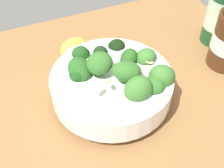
# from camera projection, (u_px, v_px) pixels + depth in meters

# --- Properties ---
(ground_plane) EXTENTS (0.58, 0.58, 0.04)m
(ground_plane) POSITION_uv_depth(u_px,v_px,m) (139.00, 96.00, 0.56)
(ground_plane) COLOR brown
(bowl_of_broccoli) EXTENTS (0.21, 0.21, 0.11)m
(bowl_of_broccoli) POSITION_uv_depth(u_px,v_px,m) (114.00, 83.00, 0.50)
(bowl_of_broccoli) COLOR white
(bowl_of_broccoli) RESTS_ON ground_plane
(lemon_wedge) EXTENTS (0.07, 0.07, 0.04)m
(lemon_wedge) POSITION_uv_depth(u_px,v_px,m) (74.00, 48.00, 0.60)
(lemon_wedge) COLOR yellow
(lemon_wedge) RESTS_ON ground_plane
(bottle_tall) EXTENTS (0.07, 0.07, 0.17)m
(bottle_tall) POSITION_uv_depth(u_px,v_px,m) (223.00, 10.00, 0.60)
(bottle_tall) COLOR #194723
(bottle_tall) RESTS_ON ground_plane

